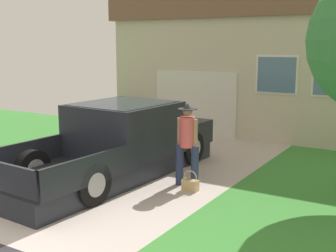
% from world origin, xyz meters
% --- Properties ---
extents(pickup_truck, '(2.25, 5.67, 1.60)m').
position_xyz_m(pickup_truck, '(0.12, 3.82, 0.71)').
color(pickup_truck, '#20232A').
rests_on(pickup_truck, ground).
extents(person_with_hat, '(0.50, 0.40, 1.71)m').
position_xyz_m(person_with_hat, '(1.78, 3.78, 0.94)').
color(person_with_hat, navy).
rests_on(person_with_hat, ground).
extents(handbag, '(0.32, 0.17, 0.42)m').
position_xyz_m(handbag, '(1.99, 3.53, 0.13)').
color(handbag, tan).
rests_on(handbag, ground).
extents(house_with_garage, '(10.23, 6.85, 4.66)m').
position_xyz_m(house_with_garage, '(1.22, 11.85, 2.36)').
color(house_with_garage, beige).
rests_on(house_with_garage, ground).
extents(wheeled_trash_bin, '(0.60, 0.72, 1.02)m').
position_xyz_m(wheeled_trash_bin, '(-3.29, 7.65, 0.55)').
color(wheeled_trash_bin, '#424247').
rests_on(wheeled_trash_bin, ground).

